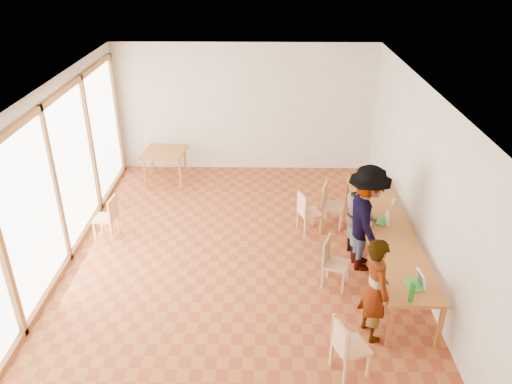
% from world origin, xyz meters
% --- Properties ---
extents(ground, '(8.00, 8.00, 0.00)m').
position_xyz_m(ground, '(0.00, 0.00, 0.00)').
color(ground, '#A05426').
rests_on(ground, ground).
extents(wall_back, '(6.00, 0.10, 3.00)m').
position_xyz_m(wall_back, '(0.00, 4.00, 1.50)').
color(wall_back, silver).
rests_on(wall_back, ground).
extents(wall_front, '(6.00, 0.10, 3.00)m').
position_xyz_m(wall_front, '(0.00, -4.00, 1.50)').
color(wall_front, silver).
rests_on(wall_front, ground).
extents(wall_right, '(0.10, 8.00, 3.00)m').
position_xyz_m(wall_right, '(3.00, 0.00, 1.50)').
color(wall_right, silver).
rests_on(wall_right, ground).
extents(window_wall, '(0.10, 8.00, 3.00)m').
position_xyz_m(window_wall, '(-2.96, 0.00, 1.50)').
color(window_wall, white).
rests_on(window_wall, ground).
extents(ceiling, '(6.00, 8.00, 0.04)m').
position_xyz_m(ceiling, '(0.00, 0.00, 3.02)').
color(ceiling, white).
rests_on(ceiling, wall_back).
extents(communal_table, '(0.80, 4.00, 0.75)m').
position_xyz_m(communal_table, '(2.50, -0.04, 0.70)').
color(communal_table, '#A35724').
rests_on(communal_table, ground).
extents(side_table, '(0.90, 0.90, 0.75)m').
position_xyz_m(side_table, '(-1.80, 3.20, 0.67)').
color(side_table, '#A35724').
rests_on(side_table, ground).
extents(chair_near, '(0.52, 0.52, 0.45)m').
position_xyz_m(chair_near, '(1.48, -2.47, 0.52)').
color(chair_near, '#E2A471').
rests_on(chair_near, ground).
extents(chair_mid, '(0.50, 0.50, 0.44)m').
position_xyz_m(chair_mid, '(1.52, -0.58, 0.51)').
color(chair_mid, '#E2A471').
rests_on(chair_mid, ground).
extents(chair_far, '(0.49, 0.49, 0.44)m').
position_xyz_m(chair_far, '(1.24, 1.02, 0.50)').
color(chair_far, '#E2A471').
rests_on(chair_far, ground).
extents(chair_empty, '(0.52, 0.52, 0.47)m').
position_xyz_m(chair_empty, '(1.70, 1.30, 0.54)').
color(chair_empty, '#E2A471').
rests_on(chair_empty, ground).
extents(chair_spare, '(0.41, 0.41, 0.44)m').
position_xyz_m(chair_spare, '(-2.41, 0.78, 0.50)').
color(chair_spare, '#E2A471').
rests_on(chair_spare, ground).
extents(person_near, '(0.52, 0.66, 1.58)m').
position_xyz_m(person_near, '(1.96, -1.74, 0.79)').
color(person_near, gray).
rests_on(person_near, ground).
extents(person_mid, '(0.65, 0.80, 1.56)m').
position_xyz_m(person_mid, '(2.14, 0.33, 0.78)').
color(person_mid, gray).
rests_on(person_mid, ground).
extents(person_far, '(0.78, 1.25, 1.86)m').
position_xyz_m(person_far, '(2.13, -0.08, 0.93)').
color(person_far, gray).
rests_on(person_far, ground).
extents(laptop_near, '(0.26, 0.29, 0.23)m').
position_xyz_m(laptop_near, '(2.56, -1.61, 0.81)').
color(laptop_near, green).
rests_on(laptop_near, communal_table).
extents(laptop_mid, '(0.28, 0.30, 0.20)m').
position_xyz_m(laptop_mid, '(2.48, 0.09, 0.81)').
color(laptop_mid, green).
rests_on(laptop_mid, communal_table).
extents(laptop_far, '(0.25, 0.29, 0.22)m').
position_xyz_m(laptop_far, '(2.49, 1.28, 0.81)').
color(laptop_far, green).
rests_on(laptop_far, communal_table).
extents(yellow_mug, '(0.12, 0.12, 0.09)m').
position_xyz_m(yellow_mug, '(2.29, 1.21, 0.80)').
color(yellow_mug, gold).
rests_on(yellow_mug, communal_table).
extents(green_bottle, '(0.07, 0.07, 0.28)m').
position_xyz_m(green_bottle, '(2.39, -1.94, 0.89)').
color(green_bottle, '#17731A').
rests_on(green_bottle, communal_table).
extents(clear_glass, '(0.07, 0.07, 0.09)m').
position_xyz_m(clear_glass, '(2.79, 0.77, 0.80)').
color(clear_glass, silver).
rests_on(clear_glass, communal_table).
extents(condiment_cup, '(0.08, 0.08, 0.06)m').
position_xyz_m(condiment_cup, '(2.21, 0.01, 0.78)').
color(condiment_cup, white).
rests_on(condiment_cup, communal_table).
extents(pink_phone, '(0.05, 0.10, 0.01)m').
position_xyz_m(pink_phone, '(2.58, -1.71, 0.76)').
color(pink_phone, '#F73A7A').
rests_on(pink_phone, communal_table).
extents(black_pouch, '(0.16, 0.26, 0.09)m').
position_xyz_m(black_pouch, '(2.33, 1.53, 0.80)').
color(black_pouch, black).
rests_on(black_pouch, communal_table).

